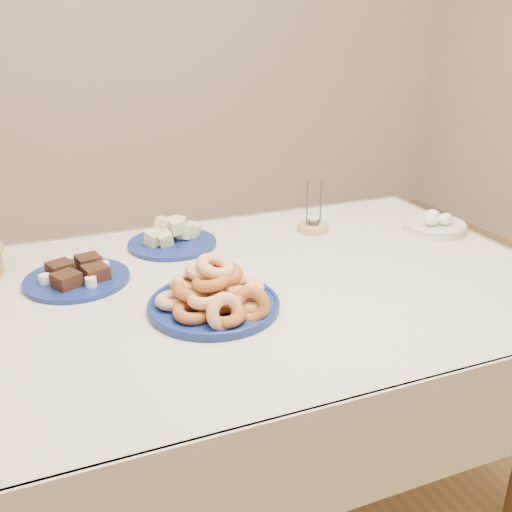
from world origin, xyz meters
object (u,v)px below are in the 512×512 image
object	(u,v)px
candle_holder	(313,226)
egg_bowl	(435,225)
melon_plate	(172,238)
brownie_plate	(77,276)
donut_platter	(215,296)
dining_table	(249,318)

from	to	relation	value
candle_holder	egg_bowl	size ratio (longest dim) A/B	0.84
melon_plate	egg_bowl	bearing A→B (deg)	-13.61
melon_plate	brownie_plate	bearing A→B (deg)	-150.77
brownie_plate	egg_bowl	bearing A→B (deg)	-1.70
brownie_plate	candle_holder	world-z (taller)	candle_holder
donut_platter	candle_holder	size ratio (longest dim) A/B	1.97
melon_plate	egg_bowl	xyz separation A→B (m)	(0.86, -0.21, -0.00)
donut_platter	candle_holder	distance (m)	0.64
dining_table	donut_platter	world-z (taller)	donut_platter
melon_plate	brownie_plate	distance (m)	0.35
melon_plate	candle_holder	bearing A→B (deg)	-6.25
dining_table	melon_plate	bearing A→B (deg)	108.86
dining_table	candle_holder	size ratio (longest dim) A/B	9.66
dining_table	brownie_plate	size ratio (longest dim) A/B	4.62
brownie_plate	egg_bowl	world-z (taller)	egg_bowl
melon_plate	candle_holder	world-z (taller)	candle_holder
melon_plate	donut_platter	bearing A→B (deg)	-91.28
egg_bowl	melon_plate	bearing A→B (deg)	166.39
donut_platter	brownie_plate	bearing A→B (deg)	135.03
candle_holder	melon_plate	bearing A→B (deg)	173.75
brownie_plate	candle_holder	distance (m)	0.79
brownie_plate	candle_holder	size ratio (longest dim) A/B	2.09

